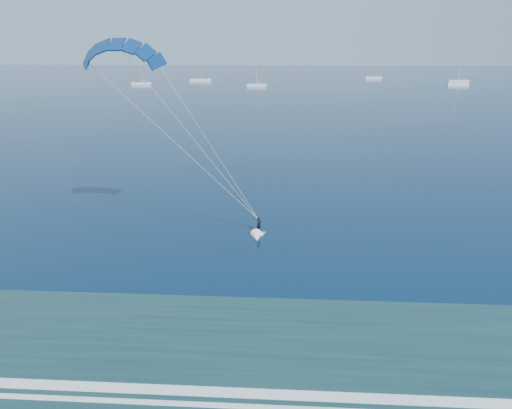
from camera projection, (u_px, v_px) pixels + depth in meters
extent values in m
cube|color=white|center=(194.00, 391.00, 23.55)|extent=(600.00, 0.70, 0.07)
cube|color=#90BD16|center=(259.00, 232.00, 43.67)|extent=(1.27, 0.41, 0.07)
imported|color=black|center=(259.00, 225.00, 43.40)|extent=(0.63, 0.68, 1.56)
cone|color=white|center=(256.00, 237.00, 42.44)|extent=(1.31, 1.74, 1.10)
cube|color=white|center=(141.00, 84.00, 211.92)|extent=(8.85, 2.40, 1.20)
cylinder|color=silver|center=(140.00, 70.00, 209.93)|extent=(0.18, 0.18, 10.93)
cylinder|color=silver|center=(144.00, 81.00, 211.40)|extent=(2.60, 0.12, 0.12)
cube|color=white|center=(200.00, 80.00, 234.18)|extent=(10.58, 2.40, 1.20)
cylinder|color=silver|center=(200.00, 66.00, 231.89)|extent=(0.18, 0.18, 12.80)
cylinder|color=silver|center=(203.00, 77.00, 233.66)|extent=(2.60, 0.12, 0.12)
cube|color=white|center=(256.00, 85.00, 203.21)|extent=(8.25, 2.40, 1.20)
cylinder|color=silver|center=(256.00, 72.00, 201.33)|extent=(0.18, 0.18, 10.31)
cylinder|color=silver|center=(259.00, 82.00, 202.69)|extent=(2.60, 0.12, 0.12)
cube|color=white|center=(373.00, 78.00, 251.36)|extent=(8.59, 2.40, 1.20)
cylinder|color=silver|center=(374.00, 67.00, 249.44)|extent=(0.18, 0.18, 10.50)
cylinder|color=silver|center=(376.00, 75.00, 250.84)|extent=(2.60, 0.12, 0.12)
cube|color=white|center=(458.00, 84.00, 208.22)|extent=(9.32, 2.40, 1.20)
cylinder|color=silver|center=(460.00, 70.00, 206.15)|extent=(0.18, 0.18, 11.44)
cylinder|color=silver|center=(461.00, 81.00, 207.69)|extent=(2.60, 0.12, 0.12)
cube|color=white|center=(458.00, 81.00, 226.67)|extent=(9.66, 2.40, 1.20)
cylinder|color=silver|center=(460.00, 66.00, 224.33)|extent=(0.18, 0.18, 13.10)
cylinder|color=silver|center=(461.00, 78.00, 226.15)|extent=(2.60, 0.12, 0.12)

